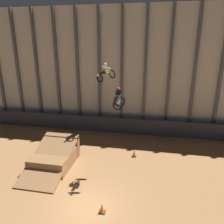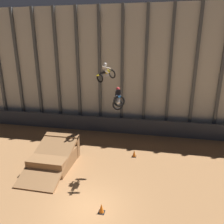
{
  "view_description": "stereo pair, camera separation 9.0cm",
  "coord_description": "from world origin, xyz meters",
  "px_view_note": "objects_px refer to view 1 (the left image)",
  "views": [
    {
      "loc": [
        3.32,
        -9.81,
        8.98
      ],
      "look_at": [
        0.16,
        6.32,
        3.83
      ],
      "focal_mm": 35.0,
      "sensor_mm": 36.0,
      "label": 1
    },
    {
      "loc": [
        3.41,
        -9.79,
        8.98
      ],
      "look_at": [
        0.16,
        6.32,
        3.83
      ],
      "focal_mm": 35.0,
      "sensor_mm": 36.0,
      "label": 2
    }
  ],
  "objects_px": {
    "rider_bike_left_air": "(106,73)",
    "rider_bike_right_air": "(119,100)",
    "traffic_cone_arena_edge": "(134,154)",
    "dirt_ramp": "(55,156)",
    "traffic_cone_near_ramp": "(102,208)"
  },
  "relations": [
    {
      "from": "rider_bike_left_air",
      "to": "rider_bike_right_air",
      "type": "bearing_deg",
      "value": -31.26
    },
    {
      "from": "traffic_cone_arena_edge",
      "to": "rider_bike_right_air",
      "type": "bearing_deg",
      "value": -109.77
    },
    {
      "from": "dirt_ramp",
      "to": "traffic_cone_near_ramp",
      "type": "bearing_deg",
      "value": -42.17
    },
    {
      "from": "dirt_ramp",
      "to": "rider_bike_right_air",
      "type": "height_order",
      "value": "rider_bike_right_air"
    },
    {
      "from": "rider_bike_left_air",
      "to": "traffic_cone_near_ramp",
      "type": "distance_m",
      "value": 10.13
    },
    {
      "from": "traffic_cone_near_ramp",
      "to": "rider_bike_right_air",
      "type": "bearing_deg",
      "value": 87.14
    },
    {
      "from": "traffic_cone_arena_edge",
      "to": "dirt_ramp",
      "type": "bearing_deg",
      "value": -158.45
    },
    {
      "from": "rider_bike_left_air",
      "to": "traffic_cone_arena_edge",
      "type": "xyz_separation_m",
      "value": [
        2.6,
        -1.05,
        -6.42
      ]
    },
    {
      "from": "dirt_ramp",
      "to": "traffic_cone_arena_edge",
      "type": "height_order",
      "value": "dirt_ramp"
    },
    {
      "from": "rider_bike_right_air",
      "to": "traffic_cone_arena_edge",
      "type": "xyz_separation_m",
      "value": [
        0.93,
        2.59,
        -5.21
      ]
    },
    {
      "from": "dirt_ramp",
      "to": "rider_bike_left_air",
      "type": "bearing_deg",
      "value": 45.62
    },
    {
      "from": "rider_bike_left_air",
      "to": "traffic_cone_near_ramp",
      "type": "xyz_separation_m",
      "value": [
        1.47,
        -7.7,
        -6.42
      ]
    },
    {
      "from": "rider_bike_left_air",
      "to": "rider_bike_right_air",
      "type": "height_order",
      "value": "rider_bike_left_air"
    },
    {
      "from": "rider_bike_left_air",
      "to": "traffic_cone_near_ramp",
      "type": "bearing_deg",
      "value": -45.13
    },
    {
      "from": "rider_bike_left_air",
      "to": "traffic_cone_arena_edge",
      "type": "height_order",
      "value": "rider_bike_left_air"
    }
  ]
}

